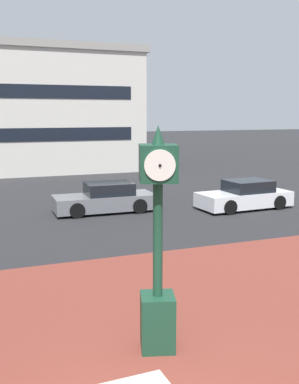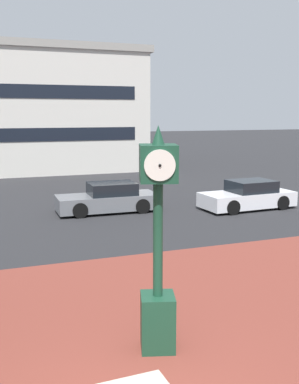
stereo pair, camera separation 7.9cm
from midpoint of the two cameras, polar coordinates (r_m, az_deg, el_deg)
plaza_brick_paving at (r=8.16m, az=-6.98°, el=-21.48°), size 44.00×11.65×0.01m
street_clock at (r=8.11m, az=0.75°, el=-7.68°), size 0.79×0.81×4.04m
car_street_mid at (r=21.01m, az=11.72°, el=-0.49°), size 4.31×2.03×1.28m
car_street_far at (r=19.92m, az=-5.63°, el=-0.88°), size 4.39×1.88×1.28m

